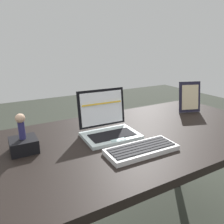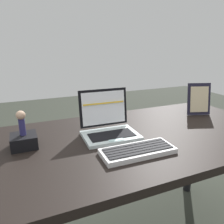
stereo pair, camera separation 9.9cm
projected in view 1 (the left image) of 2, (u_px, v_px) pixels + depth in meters
name	position (u px, v px, depth m)	size (l,w,h in m)	color
desk	(118.00, 154.00, 1.04)	(1.68, 0.74, 0.74)	black
laptop_front	(108.00, 126.00, 1.03)	(0.26, 0.21, 0.21)	#B1C1C1
external_keyboard	(142.00, 149.00, 0.88)	(0.30, 0.13, 0.02)	silver
photo_frame	(190.00, 97.00, 1.37)	(0.15, 0.09, 0.20)	black
figurine_stand	(24.00, 145.00, 0.88)	(0.11, 0.11, 0.06)	black
figurine	(21.00, 124.00, 0.85)	(0.04, 0.04, 0.11)	navy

